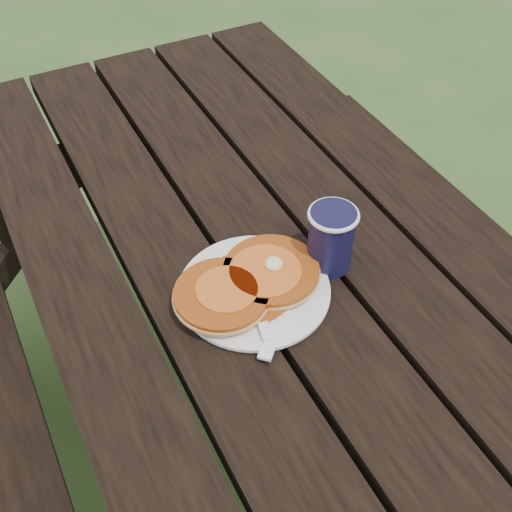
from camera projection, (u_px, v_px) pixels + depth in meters
name	position (u px, v px, depth m)	size (l,w,h in m)	color
picnic_table	(304.00, 441.00, 1.24)	(1.36, 1.80, 0.75)	black
plate	(254.00, 291.00, 0.99)	(0.23, 0.23, 0.01)	white
pancake_stack	(249.00, 283.00, 0.98)	(0.24, 0.16, 0.04)	#A84A13
knife	(282.00, 312.00, 0.95)	(0.02, 0.18, 0.01)	white
fork	(259.00, 311.00, 0.95)	(0.03, 0.16, 0.01)	white
coffee_cup	(331.00, 236.00, 1.00)	(0.08, 0.08, 0.11)	black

